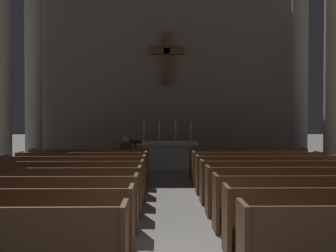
# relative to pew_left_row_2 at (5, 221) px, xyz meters

# --- Properties ---
(pew_left_row_2) EXTENTS (3.49, 0.50, 0.95)m
(pew_left_row_2) POSITION_rel_pew_left_row_2_xyz_m (0.00, 0.00, 0.00)
(pew_left_row_2) COLOR brown
(pew_left_row_2) RESTS_ON ground
(pew_left_row_3) EXTENTS (3.49, 0.50, 0.95)m
(pew_left_row_3) POSITION_rel_pew_left_row_2_xyz_m (0.00, 1.10, 0.00)
(pew_left_row_3) COLOR brown
(pew_left_row_3) RESTS_ON ground
(pew_left_row_4) EXTENTS (3.49, 0.50, 0.95)m
(pew_left_row_4) POSITION_rel_pew_left_row_2_xyz_m (0.00, 2.20, 0.00)
(pew_left_row_4) COLOR brown
(pew_left_row_4) RESTS_ON ground
(pew_left_row_5) EXTENTS (3.49, 0.50, 0.95)m
(pew_left_row_5) POSITION_rel_pew_left_row_2_xyz_m (0.00, 3.30, 0.00)
(pew_left_row_5) COLOR brown
(pew_left_row_5) RESTS_ON ground
(pew_left_row_6) EXTENTS (3.49, 0.50, 0.95)m
(pew_left_row_6) POSITION_rel_pew_left_row_2_xyz_m (0.00, 4.40, 0.00)
(pew_left_row_6) COLOR brown
(pew_left_row_6) RESTS_ON ground
(pew_left_row_7) EXTENTS (3.49, 0.50, 0.95)m
(pew_left_row_7) POSITION_rel_pew_left_row_2_xyz_m (0.00, 5.50, 0.00)
(pew_left_row_7) COLOR brown
(pew_left_row_7) RESTS_ON ground
(pew_left_row_8) EXTENTS (3.49, 0.50, 0.95)m
(pew_left_row_8) POSITION_rel_pew_left_row_2_xyz_m (0.00, 6.60, 0.00)
(pew_left_row_8) COLOR brown
(pew_left_row_8) RESTS_ON ground
(pew_right_row_3) EXTENTS (3.49, 0.50, 0.95)m
(pew_right_row_3) POSITION_rel_pew_left_row_2_xyz_m (4.74, 1.10, 0.00)
(pew_right_row_3) COLOR brown
(pew_right_row_3) RESTS_ON ground
(pew_right_row_4) EXTENTS (3.49, 0.50, 0.95)m
(pew_right_row_4) POSITION_rel_pew_left_row_2_xyz_m (4.74, 2.20, 0.00)
(pew_right_row_4) COLOR brown
(pew_right_row_4) RESTS_ON ground
(pew_right_row_5) EXTENTS (3.49, 0.50, 0.95)m
(pew_right_row_5) POSITION_rel_pew_left_row_2_xyz_m (4.74, 3.30, 0.00)
(pew_right_row_5) COLOR brown
(pew_right_row_5) RESTS_ON ground
(pew_right_row_6) EXTENTS (3.49, 0.50, 0.95)m
(pew_right_row_6) POSITION_rel_pew_left_row_2_xyz_m (4.74, 4.40, 0.00)
(pew_right_row_6) COLOR brown
(pew_right_row_6) RESTS_ON ground
(pew_right_row_7) EXTENTS (3.49, 0.50, 0.95)m
(pew_right_row_7) POSITION_rel_pew_left_row_2_xyz_m (4.74, 5.50, 0.00)
(pew_right_row_7) COLOR brown
(pew_right_row_7) RESTS_ON ground
(pew_right_row_8) EXTENTS (3.49, 0.50, 0.95)m
(pew_right_row_8) POSITION_rel_pew_left_row_2_xyz_m (4.74, 6.60, 0.00)
(pew_right_row_8) COLOR brown
(pew_right_row_8) RESTS_ON ground
(column_left_third) EXTENTS (0.91, 0.91, 7.06)m
(column_left_third) POSITION_rel_pew_left_row_2_xyz_m (-2.60, 6.58, 2.97)
(column_left_third) COLOR #ADA89E
(column_left_third) RESTS_ON ground
(column_right_third) EXTENTS (0.91, 0.91, 7.06)m
(column_right_third) POSITION_rel_pew_left_row_2_xyz_m (7.34, 6.58, 2.97)
(column_right_third) COLOR #ADA89E
(column_right_third) RESTS_ON ground
(column_left_fourth) EXTENTS (0.91, 0.91, 7.06)m
(column_left_fourth) POSITION_rel_pew_left_row_2_xyz_m (-2.60, 9.64, 2.97)
(column_left_fourth) COLOR #ADA89E
(column_left_fourth) RESTS_ON ground
(column_right_fourth) EXTENTS (0.91, 0.91, 7.06)m
(column_right_fourth) POSITION_rel_pew_left_row_2_xyz_m (7.34, 9.64, 2.97)
(column_right_fourth) COLOR #ADA89E
(column_right_fourth) RESTS_ON ground
(altar) EXTENTS (2.20, 0.90, 1.01)m
(altar) POSITION_rel_pew_left_row_2_xyz_m (2.37, 9.13, 0.06)
(altar) COLOR #BCB7AD
(altar) RESTS_ON ground
(candlestick_outer_left) EXTENTS (0.16, 0.16, 0.72)m
(candlestick_outer_left) POSITION_rel_pew_left_row_2_xyz_m (1.52, 9.13, 0.77)
(candlestick_outer_left) COLOR #B79338
(candlestick_outer_left) RESTS_ON altar
(candlestick_inner_left) EXTENTS (0.16, 0.16, 0.72)m
(candlestick_inner_left) POSITION_rel_pew_left_row_2_xyz_m (2.07, 9.13, 0.77)
(candlestick_inner_left) COLOR #B79338
(candlestick_inner_left) RESTS_ON altar
(candlestick_inner_right) EXTENTS (0.16, 0.16, 0.72)m
(candlestick_inner_right) POSITION_rel_pew_left_row_2_xyz_m (2.67, 9.13, 0.77)
(candlestick_inner_right) COLOR #B79338
(candlestick_inner_right) RESTS_ON altar
(candlestick_outer_right) EXTENTS (0.16, 0.16, 0.72)m
(candlestick_outer_right) POSITION_rel_pew_left_row_2_xyz_m (3.22, 9.13, 0.77)
(candlestick_outer_right) COLOR #B79338
(candlestick_outer_right) RESTS_ON altar
(apse_with_cross) EXTENTS (10.91, 0.50, 7.70)m
(apse_with_cross) POSITION_rel_pew_left_row_2_xyz_m (2.37, 11.16, 3.38)
(apse_with_cross) COLOR #706656
(apse_with_cross) RESTS_ON ground
(lectern) EXTENTS (0.44, 0.36, 1.15)m
(lectern) POSITION_rel_pew_left_row_2_xyz_m (1.29, 7.93, 0.07)
(lectern) COLOR brown
(lectern) RESTS_ON ground
(lone_worshipper) EXTENTS (0.32, 0.43, 1.32)m
(lone_worshipper) POSITION_rel_pew_left_row_2_xyz_m (1.08, 6.64, 0.22)
(lone_worshipper) COLOR #26262B
(lone_worshipper) RESTS_ON ground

